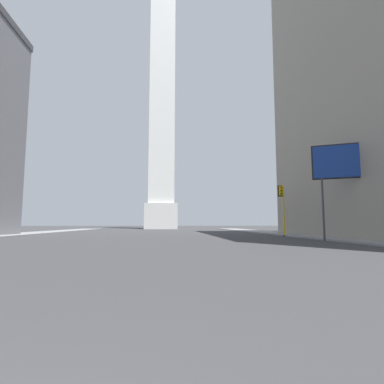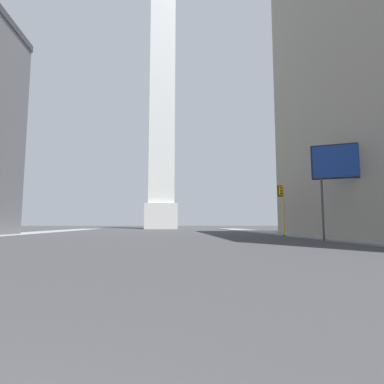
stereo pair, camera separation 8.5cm
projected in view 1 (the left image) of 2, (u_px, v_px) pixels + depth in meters
sidewalk_right at (320, 237)px, 31.61m from camera, size 5.00×99.36×0.15m
obelisk at (162, 95)px, 86.69m from camera, size 8.83×8.83×80.32m
traffic_light_mid_right at (282, 202)px, 35.28m from camera, size 0.79×0.51×6.02m
billboard_sign at (341, 165)px, 25.20m from camera, size 4.19×1.99×8.19m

